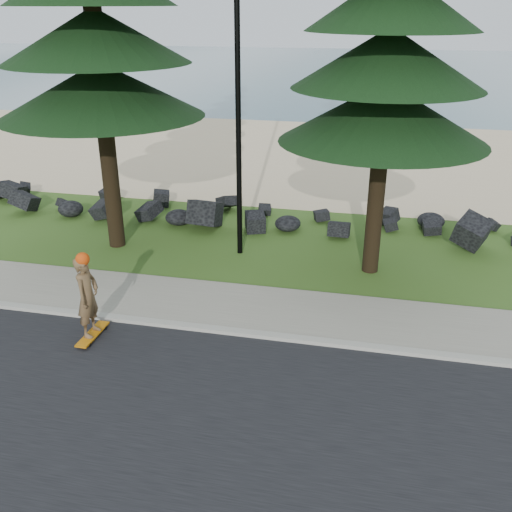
# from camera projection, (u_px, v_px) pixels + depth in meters

# --- Properties ---
(ground) EXTENTS (160.00, 160.00, 0.00)m
(ground) POSITION_uv_depth(u_px,v_px,m) (206.00, 309.00, 12.69)
(ground) COLOR #395A1C
(ground) RESTS_ON ground
(road) EXTENTS (160.00, 7.00, 0.02)m
(road) POSITION_uv_depth(u_px,v_px,m) (121.00, 450.00, 8.67)
(road) COLOR black
(road) RESTS_ON ground
(kerb) EXTENTS (160.00, 0.20, 0.10)m
(kerb) POSITION_uv_depth(u_px,v_px,m) (194.00, 327.00, 11.87)
(kerb) COLOR #A7A496
(kerb) RESTS_ON ground
(sidewalk) EXTENTS (160.00, 2.00, 0.08)m
(sidewalk) POSITION_uv_depth(u_px,v_px,m) (209.00, 303.00, 12.86)
(sidewalk) COLOR gray
(sidewalk) RESTS_ON ground
(beach_sand) EXTENTS (160.00, 15.00, 0.01)m
(beach_sand) POSITION_uv_depth(u_px,v_px,m) (299.00, 154.00, 25.64)
(beach_sand) COLOR beige
(beach_sand) RESTS_ON ground
(ocean) EXTENTS (160.00, 58.00, 0.01)m
(ocean) POSITION_uv_depth(u_px,v_px,m) (350.00, 69.00, 58.23)
(ocean) COLOR #3D6674
(ocean) RESTS_ON ground
(seawall_boulders) EXTENTS (60.00, 2.40, 1.10)m
(seawall_boulders) POSITION_uv_depth(u_px,v_px,m) (258.00, 222.00, 17.69)
(seawall_boulders) COLOR black
(seawall_boulders) RESTS_ON ground
(lamp_post) EXTENTS (0.25, 0.14, 8.14)m
(lamp_post) POSITION_uv_depth(u_px,v_px,m) (238.00, 97.00, 13.87)
(lamp_post) COLOR black
(lamp_post) RESTS_ON ground
(skateboarder) EXTENTS (0.41, 1.01, 1.88)m
(skateboarder) POSITION_uv_depth(u_px,v_px,m) (88.00, 297.00, 11.19)
(skateboarder) COLOR #BE6D0B
(skateboarder) RESTS_ON ground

